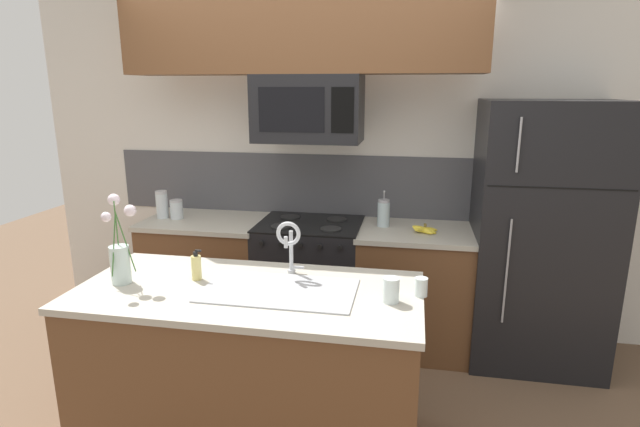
% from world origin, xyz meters
% --- Properties ---
extents(ground_plane, '(10.00, 10.00, 0.00)m').
position_xyz_m(ground_plane, '(0.00, 0.00, 0.00)').
color(ground_plane, brown).
extents(rear_partition, '(5.20, 0.10, 2.60)m').
position_xyz_m(rear_partition, '(0.30, 1.28, 1.30)').
color(rear_partition, silver).
rests_on(rear_partition, ground).
extents(splash_band, '(3.33, 0.01, 0.48)m').
position_xyz_m(splash_band, '(0.00, 1.22, 1.15)').
color(splash_band, '#4C4C51').
rests_on(splash_band, rear_partition).
extents(back_counter_left, '(0.92, 0.65, 0.91)m').
position_xyz_m(back_counter_left, '(-0.82, 0.90, 0.46)').
color(back_counter_left, brown).
rests_on(back_counter_left, ground).
extents(back_counter_right, '(0.82, 0.65, 0.91)m').
position_xyz_m(back_counter_right, '(0.78, 0.90, 0.46)').
color(back_counter_right, brown).
rests_on(back_counter_right, ground).
extents(stove_range, '(0.76, 0.64, 0.93)m').
position_xyz_m(stove_range, '(0.00, 0.90, 0.46)').
color(stove_range, black).
rests_on(stove_range, ground).
extents(microwave, '(0.74, 0.40, 0.46)m').
position_xyz_m(microwave, '(0.00, 0.88, 1.75)').
color(microwave, black).
extents(upper_cabinet_band, '(2.44, 0.34, 0.60)m').
position_xyz_m(upper_cabinet_band, '(-0.05, 0.85, 2.28)').
color(upper_cabinet_band, brown).
extents(refrigerator, '(0.88, 0.74, 1.82)m').
position_xyz_m(refrigerator, '(1.61, 0.92, 0.91)').
color(refrigerator, black).
rests_on(refrigerator, ground).
extents(storage_jar_tall, '(0.09, 0.09, 0.21)m').
position_xyz_m(storage_jar_tall, '(-1.17, 0.89, 1.02)').
color(storage_jar_tall, silver).
rests_on(storage_jar_tall, back_counter_left).
extents(storage_jar_medium, '(0.10, 0.10, 0.15)m').
position_xyz_m(storage_jar_medium, '(-1.05, 0.89, 0.98)').
color(storage_jar_medium, silver).
rests_on(storage_jar_medium, back_counter_left).
extents(banana_bunch, '(0.19, 0.16, 0.08)m').
position_xyz_m(banana_bunch, '(0.84, 0.84, 0.93)').
color(banana_bunch, yellow).
rests_on(banana_bunch, back_counter_right).
extents(french_press, '(0.09, 0.09, 0.27)m').
position_xyz_m(french_press, '(0.54, 0.96, 1.01)').
color(french_press, silver).
rests_on(french_press, back_counter_right).
extents(island_counter, '(1.74, 0.81, 0.91)m').
position_xyz_m(island_counter, '(-0.06, -0.35, 0.46)').
color(island_counter, brown).
rests_on(island_counter, ground).
extents(kitchen_sink, '(0.76, 0.43, 0.16)m').
position_xyz_m(kitchen_sink, '(0.11, -0.35, 0.84)').
color(kitchen_sink, '#ADAFB5').
rests_on(kitchen_sink, island_counter).
extents(sink_faucet, '(0.14, 0.14, 0.31)m').
position_xyz_m(sink_faucet, '(0.11, -0.14, 1.11)').
color(sink_faucet, '#B7BABF').
rests_on(sink_faucet, island_counter).
extents(dish_soap_bottle, '(0.06, 0.05, 0.16)m').
position_xyz_m(dish_soap_bottle, '(-0.36, -0.28, 0.98)').
color(dish_soap_bottle, '#DBCC75').
rests_on(dish_soap_bottle, island_counter).
extents(drinking_glass, '(0.08, 0.08, 0.12)m').
position_xyz_m(drinking_glass, '(0.66, -0.38, 0.97)').
color(drinking_glass, silver).
rests_on(drinking_glass, island_counter).
extents(spare_glass, '(0.06, 0.06, 0.09)m').
position_xyz_m(spare_glass, '(0.80, -0.28, 0.96)').
color(spare_glass, silver).
rests_on(spare_glass, island_counter).
extents(flower_vase, '(0.16, 0.16, 0.47)m').
position_xyz_m(flower_vase, '(-0.72, -0.40, 1.05)').
color(flower_vase, silver).
rests_on(flower_vase, island_counter).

